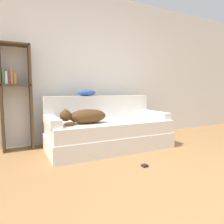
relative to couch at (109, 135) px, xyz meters
name	(u,v)px	position (x,y,z in m)	size (l,w,h in m)	color
ground_plane	(210,205)	(0.04, -1.83, -0.22)	(20.00, 20.00, 0.00)	#9E7042
wall_back	(94,68)	(0.04, 0.75, 1.13)	(8.01, 0.06, 2.70)	white
couch	(109,135)	(0.00, 0.00, 0.00)	(1.93, 0.90, 0.45)	silver
couch_backrest	(100,107)	(0.00, 0.38, 0.42)	(1.89, 0.15, 0.39)	silver
couch_arm_left	(52,121)	(-0.89, -0.01, 0.28)	(0.15, 0.71, 0.11)	silver
couch_arm_right	(154,114)	(0.89, -0.01, 0.28)	(0.15, 0.71, 0.11)	silver
dog	(85,116)	(-0.44, -0.09, 0.34)	(0.69, 0.29, 0.23)	#513319
laptop	(122,120)	(0.18, -0.09, 0.24)	(0.35, 0.28, 0.02)	silver
throw_pillow	(86,93)	(-0.25, 0.38, 0.67)	(0.32, 0.19, 0.11)	#335199
bookshelf	(15,91)	(-1.33, 0.57, 0.71)	(0.45, 0.26, 1.63)	#4C3823
power_adapter	(145,166)	(0.04, -0.91, -0.21)	(0.07, 0.07, 0.03)	black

